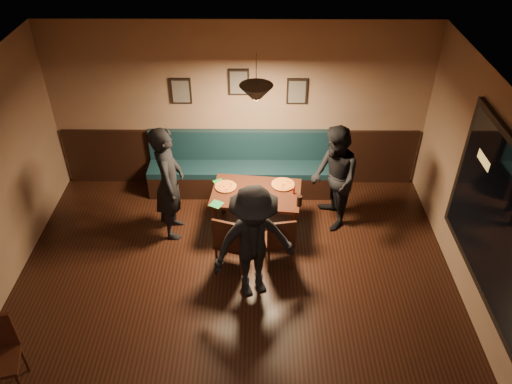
% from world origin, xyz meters
% --- Properties ---
extents(floor, '(7.00, 7.00, 0.00)m').
position_xyz_m(floor, '(0.00, 0.00, 0.00)').
color(floor, black).
rests_on(floor, ground).
extents(ceiling, '(7.00, 7.00, 0.00)m').
position_xyz_m(ceiling, '(0.00, 0.00, 2.80)').
color(ceiling, silver).
rests_on(ceiling, ground).
extents(wall_back, '(6.00, 0.00, 6.00)m').
position_xyz_m(wall_back, '(0.00, 3.50, 1.40)').
color(wall_back, '#8C704F').
rests_on(wall_back, ground).
extents(wainscot, '(5.88, 0.06, 1.00)m').
position_xyz_m(wainscot, '(0.00, 3.47, 0.50)').
color(wainscot, black).
rests_on(wainscot, ground).
extents(booth_bench, '(3.00, 0.60, 1.00)m').
position_xyz_m(booth_bench, '(0.00, 3.20, 0.50)').
color(booth_bench, '#0F232D').
rests_on(booth_bench, ground).
extents(window_frame, '(0.06, 2.56, 1.86)m').
position_xyz_m(window_frame, '(2.96, 0.50, 1.50)').
color(window_frame, black).
rests_on(window_frame, wall_right).
extents(window_glass, '(0.00, 2.40, 2.40)m').
position_xyz_m(window_glass, '(2.93, 0.50, 1.50)').
color(window_glass, black).
rests_on(window_glass, wall_right).
extents(picture_left, '(0.32, 0.04, 0.42)m').
position_xyz_m(picture_left, '(-0.90, 3.47, 1.70)').
color(picture_left, black).
rests_on(picture_left, wall_back).
extents(picture_center, '(0.32, 0.04, 0.42)m').
position_xyz_m(picture_center, '(0.00, 3.47, 1.85)').
color(picture_center, black).
rests_on(picture_center, wall_back).
extents(picture_right, '(0.32, 0.04, 0.42)m').
position_xyz_m(picture_right, '(0.90, 3.47, 1.70)').
color(picture_right, black).
rests_on(picture_right, wall_back).
extents(pendant_lamp, '(0.44, 0.44, 0.25)m').
position_xyz_m(pendant_lamp, '(0.28, 2.20, 2.25)').
color(pendant_lamp, black).
rests_on(pendant_lamp, ceiling).
extents(dining_table, '(1.37, 0.97, 0.69)m').
position_xyz_m(dining_table, '(0.28, 2.20, 0.35)').
color(dining_table, black).
rests_on(dining_table, floor).
extents(chair_near_left, '(0.51, 0.51, 0.93)m').
position_xyz_m(chair_near_left, '(-0.04, 1.40, 0.46)').
color(chair_near_left, '#321E0E').
rests_on(chair_near_left, floor).
extents(chair_near_right, '(0.44, 0.44, 0.87)m').
position_xyz_m(chair_near_right, '(0.59, 1.46, 0.43)').
color(chair_near_right, '#331C0E').
rests_on(chair_near_right, floor).
extents(diner_left, '(0.47, 0.68, 1.79)m').
position_xyz_m(diner_left, '(-0.97, 2.13, 0.89)').
color(diner_left, black).
rests_on(diner_left, floor).
extents(diner_right, '(0.77, 0.91, 1.66)m').
position_xyz_m(diner_right, '(1.43, 2.36, 0.83)').
color(diner_right, black).
rests_on(diner_right, floor).
extents(diner_front, '(1.22, 0.95, 1.66)m').
position_xyz_m(diner_front, '(0.25, 0.93, 0.83)').
color(diner_front, black).
rests_on(diner_front, floor).
extents(pizza_a, '(0.38, 0.38, 0.04)m').
position_xyz_m(pizza_a, '(-0.18, 2.31, 0.71)').
color(pizza_a, '#C37524').
rests_on(pizza_a, dining_table).
extents(pizza_b, '(0.48, 0.48, 0.04)m').
position_xyz_m(pizza_b, '(0.25, 2.07, 0.71)').
color(pizza_b, orange).
rests_on(pizza_b, dining_table).
extents(pizza_c, '(0.44, 0.44, 0.04)m').
position_xyz_m(pizza_c, '(0.67, 2.37, 0.71)').
color(pizza_c, orange).
rests_on(pizza_c, dining_table).
extents(soda_glass, '(0.09, 0.09, 0.16)m').
position_xyz_m(soda_glass, '(0.88, 1.88, 0.77)').
color(soda_glass, black).
rests_on(soda_glass, dining_table).
extents(tabasco_bottle, '(0.04, 0.04, 0.13)m').
position_xyz_m(tabasco_bottle, '(0.82, 2.16, 0.76)').
color(tabasco_bottle, maroon).
rests_on(tabasco_bottle, dining_table).
extents(napkin_a, '(0.20, 0.20, 0.01)m').
position_xyz_m(napkin_a, '(-0.29, 2.45, 0.70)').
color(napkin_a, '#1D6D1F').
rests_on(napkin_a, dining_table).
extents(napkin_b, '(0.23, 0.23, 0.01)m').
position_xyz_m(napkin_b, '(-0.29, 1.90, 0.70)').
color(napkin_b, '#1D6D37').
rests_on(napkin_b, dining_table).
extents(cutlery_set, '(0.21, 0.07, 0.00)m').
position_xyz_m(cutlery_set, '(0.21, 1.83, 0.69)').
color(cutlery_set, silver).
rests_on(cutlery_set, dining_table).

